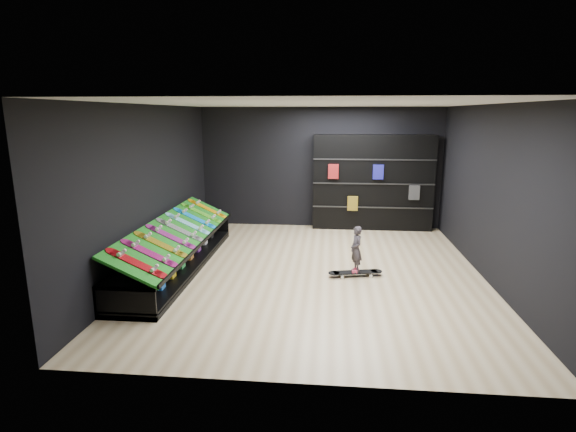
# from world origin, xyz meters

# --- Properties ---
(floor) EXTENTS (6.00, 7.00, 0.01)m
(floor) POSITION_xyz_m (0.00, 0.00, 0.00)
(floor) COLOR #C7B186
(floor) RESTS_ON ground
(ceiling) EXTENTS (6.00, 7.00, 0.01)m
(ceiling) POSITION_xyz_m (0.00, 0.00, 3.00)
(ceiling) COLOR white
(ceiling) RESTS_ON ground
(wall_back) EXTENTS (6.00, 0.02, 3.00)m
(wall_back) POSITION_xyz_m (0.00, 3.50, 1.50)
(wall_back) COLOR black
(wall_back) RESTS_ON ground
(wall_front) EXTENTS (6.00, 0.02, 3.00)m
(wall_front) POSITION_xyz_m (0.00, -3.50, 1.50)
(wall_front) COLOR black
(wall_front) RESTS_ON ground
(wall_left) EXTENTS (0.02, 7.00, 3.00)m
(wall_left) POSITION_xyz_m (-3.00, 0.00, 1.50)
(wall_left) COLOR black
(wall_left) RESTS_ON ground
(wall_right) EXTENTS (0.02, 7.00, 3.00)m
(wall_right) POSITION_xyz_m (3.00, 0.00, 1.50)
(wall_right) COLOR black
(wall_right) RESTS_ON ground
(display_rack) EXTENTS (0.90, 4.50, 0.50)m
(display_rack) POSITION_xyz_m (-2.55, 0.00, 0.25)
(display_rack) COLOR black
(display_rack) RESTS_ON ground
(turf_ramp) EXTENTS (0.92, 4.50, 0.46)m
(turf_ramp) POSITION_xyz_m (-2.50, 0.00, 0.71)
(turf_ramp) COLOR #0E5D0F
(turf_ramp) RESTS_ON display_rack
(back_shelving) EXTENTS (2.93, 0.34, 2.34)m
(back_shelving) POSITION_xyz_m (1.31, 3.32, 1.17)
(back_shelving) COLOR black
(back_shelving) RESTS_ON ground
(floor_skateboard) EXTENTS (1.00, 0.43, 0.09)m
(floor_skateboard) POSITION_xyz_m (0.74, -0.15, 0.05)
(floor_skateboard) COLOR black
(floor_skateboard) RESTS_ON ground
(child) EXTENTS (0.18, 0.22, 0.50)m
(child) POSITION_xyz_m (0.74, -0.15, 0.34)
(child) COLOR black
(child) RESTS_ON floor_skateboard
(display_board_0) EXTENTS (0.93, 0.22, 0.50)m
(display_board_0) POSITION_xyz_m (-2.49, -1.90, 0.74)
(display_board_0) COLOR red
(display_board_0) RESTS_ON turf_ramp
(display_board_1) EXTENTS (0.93, 0.22, 0.50)m
(display_board_1) POSITION_xyz_m (-2.49, -1.42, 0.74)
(display_board_1) COLOR #E5198C
(display_board_1) RESTS_ON turf_ramp
(display_board_2) EXTENTS (0.93, 0.22, 0.50)m
(display_board_2) POSITION_xyz_m (-2.49, -0.95, 0.74)
(display_board_2) COLOR yellow
(display_board_2) RESTS_ON turf_ramp
(display_board_3) EXTENTS (0.93, 0.22, 0.50)m
(display_board_3) POSITION_xyz_m (-2.49, -0.48, 0.74)
(display_board_3) COLOR #2626BF
(display_board_3) RESTS_ON turf_ramp
(display_board_4) EXTENTS (0.93, 0.22, 0.50)m
(display_board_4) POSITION_xyz_m (-2.49, 0.00, 0.74)
(display_board_4) COLOR black
(display_board_4) RESTS_ON turf_ramp
(display_board_5) EXTENTS (0.93, 0.22, 0.50)m
(display_board_5) POSITION_xyz_m (-2.49, 0.48, 0.74)
(display_board_5) COLOR #0CB2E5
(display_board_5) RESTS_ON turf_ramp
(display_board_6) EXTENTS (0.93, 0.22, 0.50)m
(display_board_6) POSITION_xyz_m (-2.49, 0.95, 0.74)
(display_board_6) COLOR blue
(display_board_6) RESTS_ON turf_ramp
(display_board_7) EXTENTS (0.93, 0.22, 0.50)m
(display_board_7) POSITION_xyz_m (-2.49, 1.42, 0.74)
(display_board_7) COLOR green
(display_board_7) RESTS_ON turf_ramp
(display_board_8) EXTENTS (0.93, 0.22, 0.50)m
(display_board_8) POSITION_xyz_m (-2.49, 1.90, 0.74)
(display_board_8) COLOR yellow
(display_board_8) RESTS_ON turf_ramp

